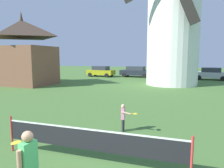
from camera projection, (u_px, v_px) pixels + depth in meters
windmill at (174, 15)px, 20.98m from camera, size 9.27×5.98×14.85m
tennis_net at (89, 140)px, 5.49m from camera, size 5.21×0.06×1.10m
player_near at (28, 162)px, 4.04m from camera, size 0.78×0.67×1.46m
player_far at (124, 116)px, 7.97m from camera, size 0.69×0.41×1.08m
parked_car_mustard at (101, 71)px, 30.86m from camera, size 4.23×2.23×1.56m
parked_car_black at (136, 72)px, 30.05m from camera, size 4.62×2.23×1.56m
parked_car_cream at (170, 73)px, 28.05m from camera, size 4.15×2.21×1.56m
parked_car_silver at (211, 74)px, 26.39m from camera, size 4.21×2.25×1.56m
chapel at (23, 53)px, 21.65m from camera, size 6.47×4.85×7.60m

